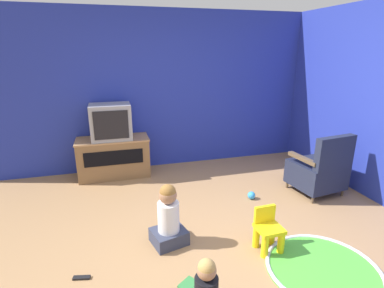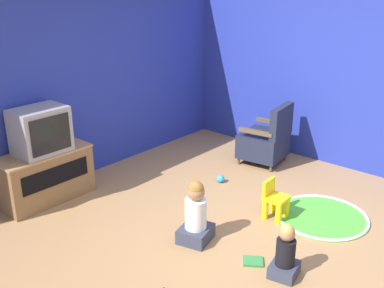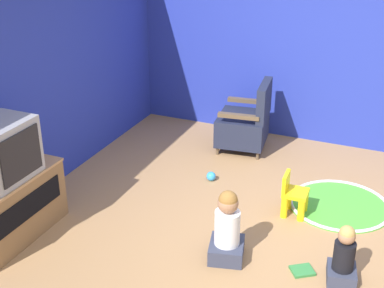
% 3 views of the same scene
% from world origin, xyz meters
% --- Properties ---
extents(ground_plane, '(30.00, 30.00, 0.00)m').
position_xyz_m(ground_plane, '(0.00, 0.00, 0.00)').
color(ground_plane, '#9E754C').
extents(wall_back, '(5.43, 0.12, 2.55)m').
position_xyz_m(wall_back, '(-0.28, 2.60, 1.28)').
color(wall_back, '#23339E').
rests_on(wall_back, ground_plane).
extents(wall_right, '(0.12, 5.66, 2.55)m').
position_xyz_m(wall_right, '(2.37, -0.17, 1.28)').
color(wall_right, '#23339E').
rests_on(wall_right, ground_plane).
extents(tv_cabinet, '(1.10, 0.50, 0.62)m').
position_xyz_m(tv_cabinet, '(-1.01, 2.28, 0.32)').
color(tv_cabinet, brown).
rests_on(tv_cabinet, ground_plane).
extents(television, '(0.60, 0.44, 0.54)m').
position_xyz_m(television, '(-1.01, 2.26, 0.89)').
color(television, '#939399').
rests_on(television, tv_cabinet).
extents(black_armchair, '(0.70, 0.68, 0.89)m').
position_xyz_m(black_armchair, '(1.72, 0.88, 0.34)').
color(black_armchair, brown).
rests_on(black_armchair, ground_plane).
extents(yellow_kid_chair, '(0.26, 0.25, 0.44)m').
position_xyz_m(yellow_kid_chair, '(0.43, -0.05, 0.20)').
color(yellow_kid_chair, yellow).
rests_on(yellow_kid_chair, ground_plane).
extents(play_mat, '(1.04, 1.04, 0.04)m').
position_xyz_m(play_mat, '(0.78, -0.46, 0.01)').
color(play_mat, green).
rests_on(play_mat, ground_plane).
extents(child_watching_left, '(0.31, 0.28, 0.53)m').
position_xyz_m(child_watching_left, '(-0.43, -0.67, 0.23)').
color(child_watching_left, '#33384C').
rests_on(child_watching_left, ground_plane).
extents(child_watching_center, '(0.40, 0.37, 0.67)m').
position_xyz_m(child_watching_center, '(-0.51, 0.32, 0.29)').
color(child_watching_center, '#33384C').
rests_on(child_watching_center, ground_plane).
extents(toy_ball, '(0.10, 0.10, 0.10)m').
position_xyz_m(toy_ball, '(0.75, 0.96, 0.05)').
color(toy_ball, '#3399E5').
rests_on(toy_ball, ground_plane).
extents(book, '(0.24, 0.24, 0.02)m').
position_xyz_m(book, '(-0.45, -0.35, 0.01)').
color(book, '#337F3D').
rests_on(book, ground_plane).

